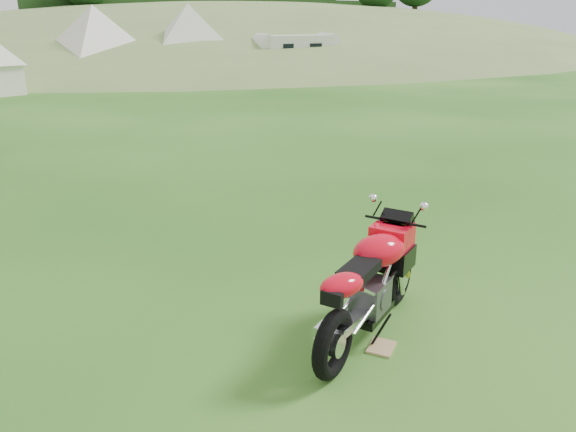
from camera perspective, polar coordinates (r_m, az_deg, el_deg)
ground at (r=5.68m, az=0.80°, el=-6.37°), size 120.00×120.00×0.00m
hillside at (r=51.81m, az=-4.41°, el=16.44°), size 80.00×64.00×8.00m
hedgerow at (r=51.81m, az=-4.41°, el=16.44°), size 36.00×1.20×8.60m
sport_motorcycle at (r=4.54m, az=8.39°, el=-6.18°), size 1.77×1.10×1.05m
plywood_board at (r=4.62m, az=9.48°, el=-13.01°), size 0.30×0.29×0.02m
tent_mid at (r=27.29m, az=-18.92°, el=16.14°), size 3.99×3.99×2.92m
tent_right at (r=27.64m, az=-9.96°, el=16.93°), size 4.22×4.22×2.96m
caravan at (r=27.19m, az=0.82°, el=16.01°), size 4.29×2.59×1.87m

